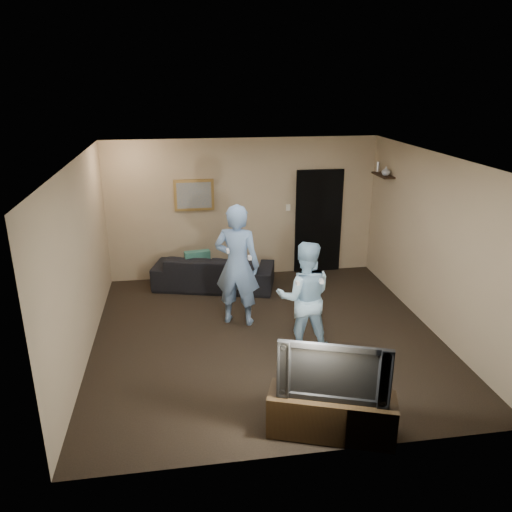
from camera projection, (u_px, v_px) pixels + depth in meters
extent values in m
plane|color=black|center=(266.00, 335.00, 7.39)|extent=(5.00, 5.00, 0.00)
cube|color=silver|center=(268.00, 159.00, 6.51)|extent=(5.00, 5.00, 0.04)
cube|color=tan|center=(243.00, 209.00, 9.28)|extent=(5.00, 0.04, 2.60)
cube|color=tan|center=(314.00, 340.00, 4.62)|extent=(5.00, 0.04, 2.60)
cube|color=tan|center=(81.00, 262.00, 6.58)|extent=(0.04, 5.00, 2.60)
cube|color=tan|center=(434.00, 244.00, 7.32)|extent=(0.04, 5.00, 2.60)
imported|color=black|center=(214.00, 271.00, 9.00)|extent=(2.27, 1.36, 0.62)
cube|color=#1B534A|center=(198.00, 263.00, 8.90)|extent=(0.47, 0.21, 0.45)
cube|color=olive|center=(194.00, 195.00, 9.02)|extent=(0.72, 0.05, 0.57)
cube|color=slate|center=(194.00, 195.00, 9.00)|extent=(0.62, 0.01, 0.47)
cube|color=black|center=(318.00, 222.00, 9.56)|extent=(0.90, 0.06, 2.00)
cube|color=silver|center=(288.00, 208.00, 9.38)|extent=(0.08, 0.02, 0.12)
cube|color=black|center=(383.00, 175.00, 8.74)|extent=(0.20, 0.60, 0.03)
imported|color=#BCBCC1|center=(386.00, 171.00, 8.61)|extent=(0.19, 0.19, 0.16)
cylinder|color=#BCBCC0|center=(378.00, 167.00, 8.95)|extent=(0.06, 0.06, 0.18)
cube|color=black|center=(331.00, 414.00, 5.26)|extent=(1.39, 0.84, 0.47)
imported|color=black|center=(334.00, 368.00, 5.07)|extent=(1.12, 0.52, 0.65)
imported|color=#7092C2|center=(237.00, 265.00, 7.49)|extent=(0.80, 0.67, 1.89)
cube|color=white|center=(228.00, 251.00, 7.15)|extent=(0.04, 0.14, 0.04)
cube|color=white|center=(250.00, 258.00, 7.24)|extent=(0.05, 0.09, 0.05)
imported|color=#9DC8E4|center=(304.00, 297.00, 6.75)|extent=(0.85, 0.71, 1.59)
cube|color=white|center=(297.00, 282.00, 6.42)|extent=(0.04, 0.14, 0.04)
cube|color=white|center=(321.00, 281.00, 6.47)|extent=(0.05, 0.09, 0.05)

